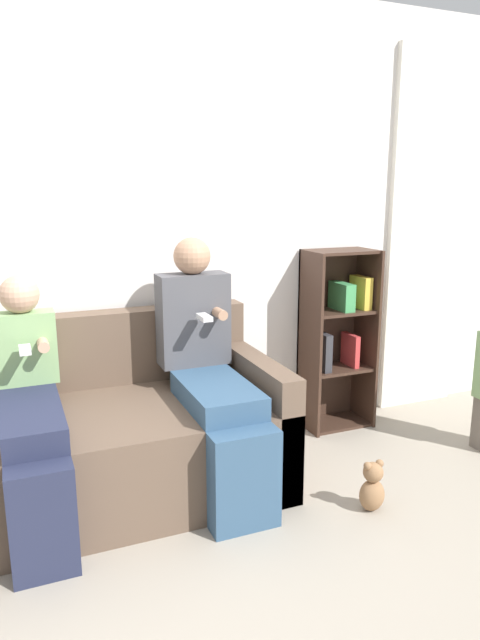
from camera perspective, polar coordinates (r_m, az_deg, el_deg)
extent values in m
plane|color=#9E9384|center=(2.60, -9.08, -21.76)|extent=(14.00, 14.00, 0.00)
cube|color=silver|center=(3.14, -14.33, 8.92)|extent=(10.00, 0.06, 2.55)
cube|color=silver|center=(4.02, 18.04, 8.05)|extent=(0.58, 0.04, 2.35)
cube|color=brown|center=(2.84, -13.44, -13.50)|extent=(1.74, 0.74, 0.46)
cube|color=brown|center=(3.16, -14.94, -6.90)|extent=(1.74, 0.14, 0.85)
cube|color=brown|center=(3.01, 2.03, -9.72)|extent=(0.12, 0.74, 0.63)
cube|color=#335170|center=(2.60, 0.45, -15.76)|extent=(0.31, 0.12, 0.46)
cube|color=#335170|center=(2.76, -2.28, -7.47)|extent=(0.31, 0.55, 0.11)
cube|color=#4C4C51|center=(3.00, -4.70, 0.07)|extent=(0.37, 0.16, 0.48)
sphere|color=tan|center=(2.95, -4.82, 6.39)|extent=(0.19, 0.19, 0.19)
cylinder|color=tan|center=(2.90, -2.02, 0.63)|extent=(0.05, 0.10, 0.05)
cube|color=white|center=(2.82, -3.58, 0.26)|extent=(0.05, 0.12, 0.02)
cube|color=#232842|center=(2.44, -19.10, -18.59)|extent=(0.25, 0.12, 0.46)
cube|color=#232842|center=(2.63, -20.08, -9.37)|extent=(0.25, 0.58, 0.11)
cube|color=#84AD70|center=(2.90, -20.79, -2.62)|extent=(0.30, 0.13, 0.34)
sphere|color=tan|center=(2.85, -21.20, 2.41)|extent=(0.18, 0.18, 0.18)
cylinder|color=tan|center=(2.78, -19.09, -2.39)|extent=(0.05, 0.10, 0.05)
cube|color=white|center=(2.73, -20.71, -2.80)|extent=(0.05, 0.12, 0.02)
cube|color=#3D281E|center=(3.49, 6.97, -2.34)|extent=(0.02, 0.28, 1.12)
cube|color=#3D281E|center=(3.70, 12.44, -1.67)|extent=(0.02, 0.28, 1.12)
cube|color=#3D281E|center=(3.70, 8.70, -1.51)|extent=(0.42, 0.02, 1.12)
cube|color=#3D281E|center=(3.77, 9.46, -10.10)|extent=(0.39, 0.25, 0.02)
cube|color=#3D281E|center=(3.64, 9.68, -4.78)|extent=(0.39, 0.25, 0.02)
cube|color=#3D281E|center=(3.55, 9.90, 0.86)|extent=(0.39, 0.25, 0.02)
cube|color=#3D281E|center=(3.49, 10.13, 6.76)|extent=(0.39, 0.25, 0.02)
cube|color=#333338|center=(3.55, 8.14, -3.09)|extent=(0.05, 0.19, 0.23)
cube|color=gold|center=(3.61, 11.97, 2.73)|extent=(0.05, 0.18, 0.20)
cube|color=#429956|center=(3.54, 10.13, 2.35)|extent=(0.07, 0.20, 0.17)
cube|color=#C63838|center=(3.66, 10.97, -2.95)|extent=(0.03, 0.17, 0.20)
ellipsoid|color=#936B47|center=(2.86, 13.05, -16.69)|extent=(0.12, 0.10, 0.15)
sphere|color=#936B47|center=(2.80, 13.18, -14.60)|extent=(0.10, 0.10, 0.10)
sphere|color=#936B47|center=(2.77, 12.64, -14.06)|extent=(0.04, 0.04, 0.04)
sphere|color=#936B47|center=(2.81, 13.79, -13.76)|extent=(0.04, 0.04, 0.04)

